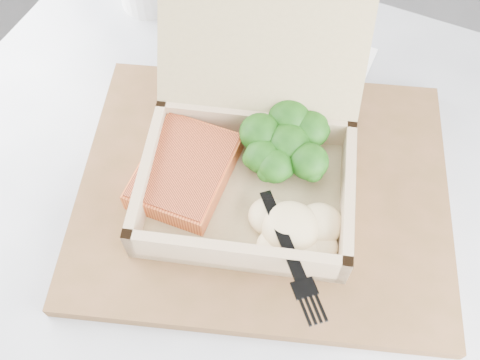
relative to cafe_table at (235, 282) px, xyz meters
The scene contains 8 objects.
cafe_table is the anchor object (origin of this frame).
serving_tray 0.20m from the cafe_table, 78.41° to the left, with size 0.38×0.31×0.02m, color brown.
takeout_container 0.25m from the cafe_table, 105.84° to the left, with size 0.30×0.32×0.18m.
salmon_fillet 0.23m from the cafe_table, behind, with size 0.09×0.11×0.02m, color orange.
broccoli_pile 0.24m from the cafe_table, 80.94° to the left, with size 0.10×0.10×0.04m, color #246616, non-canonical shape.
mashed_potatoes 0.23m from the cafe_table, ahead, with size 0.09×0.08×0.03m, color beige.
plastic_fork 0.24m from the cafe_table, ahead, with size 0.12×0.11×0.02m.
receipt 0.30m from the cafe_table, 91.01° to the left, with size 0.07×0.14×0.00m, color white.
Camera 1 is at (0.02, -0.12, 1.22)m, focal length 40.00 mm.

